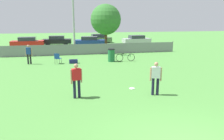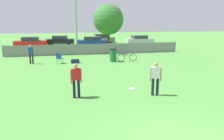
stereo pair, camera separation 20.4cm
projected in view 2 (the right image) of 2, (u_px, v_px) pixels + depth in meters
fence_backline at (96, 49)px, 22.98m from camera, size 18.29×0.07×1.21m
light_pole at (75, 7)px, 22.16m from camera, size 0.90×0.36×8.13m
tree_near_pole at (108, 20)px, 25.93m from camera, size 3.62×3.62×5.41m
player_receiver_white at (156, 76)px, 10.23m from camera, size 0.54×0.33×1.61m
player_defender_red at (76, 78)px, 9.93m from camera, size 0.54×0.33×1.61m
spectator_in_blue at (31, 53)px, 17.77m from camera, size 0.53×0.29×1.58m
frisbee_disc at (132, 89)px, 11.41m from camera, size 0.30×0.30×0.03m
folding_chair_sideline at (59, 58)px, 17.93m from camera, size 0.58×0.58×0.88m
bicycle_sideline at (127, 57)px, 19.00m from camera, size 1.70×0.44×0.70m
trash_bin at (113, 55)px, 18.89m from camera, size 0.62×0.62×1.11m
gear_bag_sideline at (75, 61)px, 18.25m from camera, size 0.69×0.38×0.34m
parked_car_red at (31, 42)px, 29.08m from camera, size 4.16×1.80×1.36m
parked_car_dark at (60, 40)px, 31.84m from camera, size 4.18×2.01×1.32m
parked_car_blue at (92, 41)px, 30.58m from camera, size 4.44×2.42×1.30m
parked_car_olive at (101, 39)px, 34.74m from camera, size 4.12×1.97×1.40m
parked_car_silver at (139, 40)px, 33.12m from camera, size 4.31×1.97×1.30m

